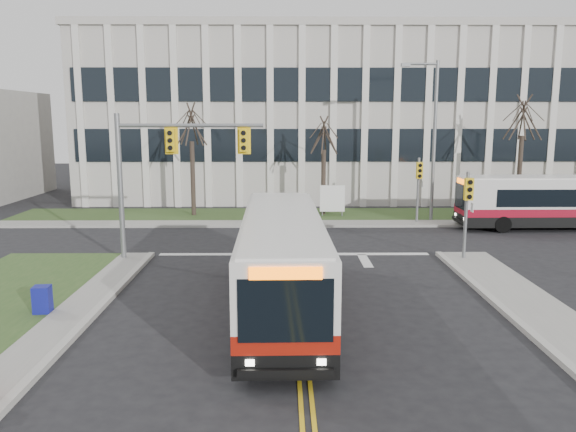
# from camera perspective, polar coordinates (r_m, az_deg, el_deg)

# --- Properties ---
(ground) EXTENTS (120.00, 120.00, 0.00)m
(ground) POSITION_cam_1_polar(r_m,az_deg,el_deg) (17.24, 1.17, -10.42)
(ground) COLOR black
(ground) RESTS_ON ground
(sidewalk_cross) EXTENTS (44.00, 1.60, 0.14)m
(sidewalk_cross) POSITION_cam_1_polar(r_m,az_deg,el_deg) (32.38, 9.26, -0.77)
(sidewalk_cross) COLOR #9E9B93
(sidewalk_cross) RESTS_ON ground
(building_lawn) EXTENTS (44.00, 5.00, 0.12)m
(building_lawn) POSITION_cam_1_polar(r_m,az_deg,el_deg) (35.11, 8.49, 0.06)
(building_lawn) COLOR #304E21
(building_lawn) RESTS_ON ground
(office_building) EXTENTS (40.00, 16.00, 12.00)m
(office_building) POSITION_cam_1_polar(r_m,az_deg,el_deg) (46.49, 6.36, 9.84)
(office_building) COLOR #B4AEA6
(office_building) RESTS_ON ground
(mast_arm_signal) EXTENTS (6.11, 0.38, 6.20)m
(mast_arm_signal) POSITION_cam_1_polar(r_m,az_deg,el_deg) (23.94, -12.93, 5.50)
(mast_arm_signal) COLOR slate
(mast_arm_signal) RESTS_ON ground
(signal_pole_near) EXTENTS (0.34, 0.39, 3.80)m
(signal_pole_near) POSITION_cam_1_polar(r_m,az_deg,el_deg) (24.56, 17.75, 1.26)
(signal_pole_near) COLOR slate
(signal_pole_near) RESTS_ON ground
(signal_pole_far) EXTENTS (0.34, 0.39, 3.80)m
(signal_pole_far) POSITION_cam_1_polar(r_m,az_deg,el_deg) (32.67, 13.13, 3.50)
(signal_pole_far) COLOR slate
(signal_pole_far) RESTS_ON ground
(streetlight) EXTENTS (2.15, 0.25, 9.20)m
(streetlight) POSITION_cam_1_polar(r_m,az_deg,el_deg) (33.48, 14.39, 8.22)
(streetlight) COLOR slate
(streetlight) RESTS_ON ground
(directory_sign) EXTENTS (1.50, 0.12, 2.00)m
(directory_sign) POSITION_cam_1_polar(r_m,az_deg,el_deg) (34.14, 4.52, 1.74)
(directory_sign) COLOR slate
(directory_sign) RESTS_ON ground
(tree_left) EXTENTS (1.80, 1.80, 7.70)m
(tree_left) POSITION_cam_1_polar(r_m,az_deg,el_deg) (34.61, -9.79, 8.96)
(tree_left) COLOR #42352B
(tree_left) RESTS_ON ground
(tree_mid) EXTENTS (1.80, 1.80, 6.82)m
(tree_mid) POSITION_cam_1_polar(r_m,az_deg,el_deg) (34.47, 3.67, 8.03)
(tree_mid) COLOR #42352B
(tree_mid) RESTS_ON ground
(tree_right) EXTENTS (1.80, 1.80, 8.25)m
(tree_right) POSITION_cam_1_polar(r_m,az_deg,el_deg) (37.11, 22.77, 9.01)
(tree_right) COLOR #42352B
(tree_right) RESTS_ON ground
(bus_main) EXTENTS (2.57, 11.12, 2.96)m
(bus_main) POSITION_cam_1_polar(r_m,az_deg,el_deg) (17.68, -0.60, -4.88)
(bus_main) COLOR silver
(bus_main) RESTS_ON ground
(bus_cross) EXTENTS (10.62, 2.39, 2.83)m
(bus_cross) POSITION_cam_1_polar(r_m,az_deg,el_deg) (33.99, 25.68, 1.17)
(bus_cross) COLOR silver
(bus_cross) RESTS_ON ground
(newspaper_box_blue) EXTENTS (0.54, 0.49, 0.95)m
(newspaper_box_blue) POSITION_cam_1_polar(r_m,az_deg,el_deg) (18.89, -23.68, -7.93)
(newspaper_box_blue) COLOR navy
(newspaper_box_blue) RESTS_ON ground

